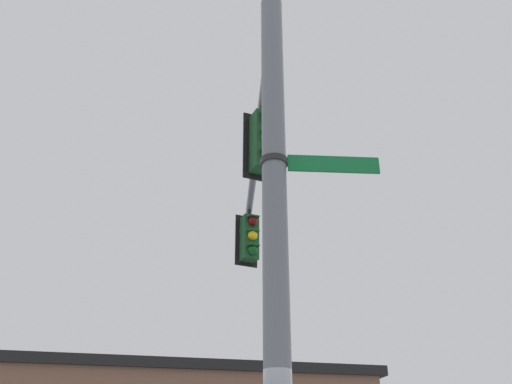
% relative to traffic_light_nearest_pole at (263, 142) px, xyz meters
% --- Properties ---
extents(signal_pole, '(0.30, 0.30, 7.60)m').
position_rel_traffic_light_nearest_pole_xyz_m(signal_pole, '(0.62, 1.57, -2.51)').
color(signal_pole, slate).
rests_on(signal_pole, ground).
extents(mast_arm, '(2.52, 6.23, 0.15)m').
position_rel_traffic_light_nearest_pole_xyz_m(mast_arm, '(-0.58, -1.51, 0.77)').
color(mast_arm, slate).
extents(traffic_light_nearest_pole, '(0.54, 0.49, 1.31)m').
position_rel_traffic_light_nearest_pole_xyz_m(traffic_light_nearest_pole, '(0.00, 0.00, 0.00)').
color(traffic_light_nearest_pole, black).
extents(traffic_light_mid_inner, '(0.54, 0.49, 1.31)m').
position_rel_traffic_light_nearest_pole_xyz_m(traffic_light_mid_inner, '(-1.47, -3.82, 0.00)').
color(traffic_light_mid_inner, black).
extents(street_name_sign, '(1.40, 0.65, 0.22)m').
position_rel_traffic_light_nearest_pole_xyz_m(street_name_sign, '(0.30, 1.70, -1.36)').
color(street_name_sign, '#147238').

